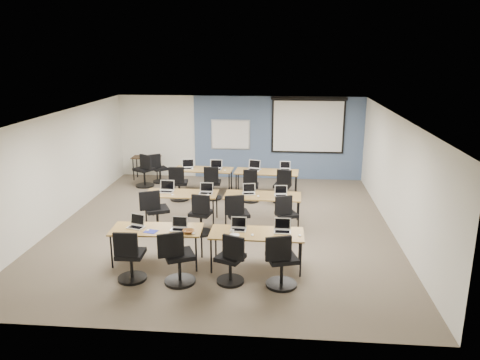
# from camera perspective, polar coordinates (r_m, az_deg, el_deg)

# --- Properties ---
(floor) EXTENTS (8.00, 9.00, 0.02)m
(floor) POSITION_cam_1_polar(r_m,az_deg,el_deg) (11.46, -2.03, -5.56)
(floor) COLOR #6B6354
(floor) RESTS_ON ground
(ceiling) EXTENTS (8.00, 9.00, 0.02)m
(ceiling) POSITION_cam_1_polar(r_m,az_deg,el_deg) (10.78, -2.17, 7.94)
(ceiling) COLOR white
(ceiling) RESTS_ON ground
(wall_back) EXTENTS (8.00, 0.04, 2.70)m
(wall_back) POSITION_cam_1_polar(r_m,az_deg,el_deg) (15.41, -0.02, 5.22)
(wall_back) COLOR beige
(wall_back) RESTS_ON ground
(wall_front) EXTENTS (8.00, 0.04, 2.70)m
(wall_front) POSITION_cam_1_polar(r_m,az_deg,el_deg) (6.84, -6.83, -8.59)
(wall_front) COLOR beige
(wall_front) RESTS_ON ground
(wall_left) EXTENTS (0.04, 9.00, 2.70)m
(wall_left) POSITION_cam_1_polar(r_m,az_deg,el_deg) (12.20, -21.09, 1.34)
(wall_left) COLOR beige
(wall_left) RESTS_ON ground
(wall_right) EXTENTS (0.04, 9.00, 2.70)m
(wall_right) POSITION_cam_1_polar(r_m,az_deg,el_deg) (11.28, 18.51, 0.48)
(wall_right) COLOR beige
(wall_right) RESTS_ON ground
(blue_accent_panel) EXTENTS (5.50, 0.04, 2.70)m
(blue_accent_panel) POSITION_cam_1_polar(r_m,az_deg,el_deg) (15.32, 4.65, 5.11)
(blue_accent_panel) COLOR #3D5977
(blue_accent_panel) RESTS_ON wall_back
(whiteboard) EXTENTS (1.28, 0.03, 0.98)m
(whiteboard) POSITION_cam_1_polar(r_m,az_deg,el_deg) (15.35, -1.16, 5.55)
(whiteboard) COLOR silver
(whiteboard) RESTS_ON wall_back
(projector_screen) EXTENTS (2.40, 0.10, 1.82)m
(projector_screen) POSITION_cam_1_polar(r_m,az_deg,el_deg) (15.20, 8.30, 6.95)
(projector_screen) COLOR black
(projector_screen) RESTS_ON wall_back
(training_table_front_left) EXTENTS (1.79, 0.75, 0.73)m
(training_table_front_left) POSITION_cam_1_polar(r_m,az_deg,el_deg) (9.44, -10.10, -6.12)
(training_table_front_left) COLOR brown
(training_table_front_left) RESTS_ON floor
(training_table_front_right) EXTENTS (1.81, 0.76, 0.73)m
(training_table_front_right) POSITION_cam_1_polar(r_m,az_deg,el_deg) (9.10, 2.04, -6.70)
(training_table_front_right) COLOR brown
(training_table_front_right) RESTS_ON floor
(training_table_mid_left) EXTENTS (1.78, 0.74, 0.73)m
(training_table_mid_left) POSITION_cam_1_polar(r_m,az_deg,el_deg) (11.62, -7.14, -1.80)
(training_table_mid_left) COLOR #906037
(training_table_mid_left) RESTS_ON floor
(training_table_mid_right) EXTENTS (1.86, 0.77, 0.73)m
(training_table_mid_right) POSITION_cam_1_polar(r_m,az_deg,el_deg) (11.37, 2.77, -2.07)
(training_table_mid_right) COLOR brown
(training_table_mid_right) RESTS_ON floor
(training_table_back_left) EXTENTS (1.73, 0.72, 0.73)m
(training_table_back_left) POSITION_cam_1_polar(r_m,az_deg,el_deg) (13.87, -4.50, 1.16)
(training_table_back_left) COLOR brown
(training_table_back_left) RESTS_ON floor
(training_table_back_right) EXTENTS (1.83, 0.76, 0.73)m
(training_table_back_right) POSITION_cam_1_polar(r_m,az_deg,el_deg) (13.58, 3.26, 0.88)
(training_table_back_right) COLOR olive
(training_table_back_right) RESTS_ON floor
(laptop_0) EXTENTS (0.32, 0.27, 0.24)m
(laptop_0) POSITION_cam_1_polar(r_m,az_deg,el_deg) (9.57, -12.51, -5.27)
(laptop_0) COLOR #A8A8B5
(laptop_0) RESTS_ON training_table_front_left
(mouse_0) EXTENTS (0.08, 0.10, 0.03)m
(mouse_0) POSITION_cam_1_polar(r_m,az_deg,el_deg) (9.35, -11.17, -6.02)
(mouse_0) COLOR white
(mouse_0) RESTS_ON training_table_front_left
(task_chair_0) EXTENTS (0.54, 0.54, 1.02)m
(task_chair_0) POSITION_cam_1_polar(r_m,az_deg,el_deg) (8.92, -13.26, -9.46)
(task_chair_0) COLOR black
(task_chair_0) RESTS_ON floor
(laptop_1) EXTENTS (0.31, 0.27, 0.24)m
(laptop_1) POSITION_cam_1_polar(r_m,az_deg,el_deg) (9.30, -7.45, -5.64)
(laptop_1) COLOR silver
(laptop_1) RESTS_ON training_table_front_left
(mouse_1) EXTENTS (0.08, 0.11, 0.04)m
(mouse_1) POSITION_cam_1_polar(r_m,az_deg,el_deg) (9.06, -5.75, -6.49)
(mouse_1) COLOR white
(mouse_1) RESTS_ON training_table_front_left
(task_chair_1) EXTENTS (0.62, 0.58, 1.05)m
(task_chair_1) POSITION_cam_1_polar(r_m,az_deg,el_deg) (8.66, -7.63, -9.85)
(task_chair_1) COLOR black
(task_chair_1) RESTS_ON floor
(laptop_2) EXTENTS (0.31, 0.26, 0.23)m
(laptop_2) POSITION_cam_1_polar(r_m,az_deg,el_deg) (9.21, -0.20, -5.72)
(laptop_2) COLOR silver
(laptop_2) RESTS_ON training_table_front_right
(mouse_2) EXTENTS (0.07, 0.10, 0.03)m
(mouse_2) POSITION_cam_1_polar(r_m,az_deg,el_deg) (8.96, 1.52, -6.70)
(mouse_2) COLOR white
(mouse_2) RESTS_ON training_table_front_right
(task_chair_2) EXTENTS (0.54, 0.51, 0.99)m
(task_chair_2) POSITION_cam_1_polar(r_m,az_deg,el_deg) (8.61, -1.10, -10.07)
(task_chair_2) COLOR black
(task_chair_2) RESTS_ON floor
(laptop_3) EXTENTS (0.32, 0.28, 0.25)m
(laptop_3) POSITION_cam_1_polar(r_m,az_deg,el_deg) (9.15, 5.19, -5.91)
(laptop_3) COLOR #AEAEB3
(laptop_3) RESTS_ON training_table_front_right
(mouse_3) EXTENTS (0.09, 0.11, 0.03)m
(mouse_3) POSITION_cam_1_polar(r_m,az_deg,el_deg) (8.99, 7.29, -6.72)
(mouse_3) COLOR white
(mouse_3) RESTS_ON training_table_front_right
(task_chair_3) EXTENTS (0.58, 0.57, 1.04)m
(task_chair_3) POSITION_cam_1_polar(r_m,az_deg,el_deg) (8.51, 5.01, -10.27)
(task_chair_3) COLOR black
(task_chair_3) RESTS_ON floor
(laptop_4) EXTENTS (0.36, 0.30, 0.27)m
(laptop_4) POSITION_cam_1_polar(r_m,az_deg,el_deg) (11.76, -8.95, -1.08)
(laptop_4) COLOR #BCBCBE
(laptop_4) RESTS_ON training_table_mid_left
(mouse_4) EXTENTS (0.06, 0.09, 0.03)m
(mouse_4) POSITION_cam_1_polar(r_m,az_deg,el_deg) (11.46, -8.25, -1.78)
(mouse_4) COLOR white
(mouse_4) RESTS_ON training_table_mid_left
(task_chair_4) EXTENTS (0.62, 0.58, 1.05)m
(task_chair_4) POSITION_cam_1_polar(r_m,az_deg,el_deg) (11.06, -10.24, -4.18)
(task_chair_4) COLOR black
(task_chair_4) RESTS_ON floor
(laptop_5) EXTENTS (0.33, 0.28, 0.25)m
(laptop_5) POSITION_cam_1_polar(r_m,az_deg,el_deg) (11.51, -4.15, -1.32)
(laptop_5) COLOR silver
(laptop_5) RESTS_ON training_table_mid_left
(mouse_5) EXTENTS (0.07, 0.10, 0.03)m
(mouse_5) POSITION_cam_1_polar(r_m,az_deg,el_deg) (11.38, -3.93, -1.78)
(mouse_5) COLOR white
(mouse_5) RESTS_ON training_table_mid_left
(task_chair_5) EXTENTS (0.53, 0.53, 1.01)m
(task_chair_5) POSITION_cam_1_polar(r_m,az_deg,el_deg) (10.81, -4.78, -4.58)
(task_chair_5) COLOR black
(task_chair_5) RESTS_ON floor
(laptop_6) EXTENTS (0.31, 0.26, 0.24)m
(laptop_6) POSITION_cam_1_polar(r_m,az_deg,el_deg) (11.45, 1.09, -1.38)
(laptop_6) COLOR silver
(laptop_6) RESTS_ON training_table_mid_right
(mouse_6) EXTENTS (0.08, 0.11, 0.03)m
(mouse_6) POSITION_cam_1_polar(r_m,az_deg,el_deg) (11.24, 2.23, -1.98)
(mouse_6) COLOR white
(mouse_6) RESTS_ON training_table_mid_right
(task_chair_6) EXTENTS (0.55, 0.54, 1.02)m
(task_chair_6) POSITION_cam_1_polar(r_m,az_deg,el_deg) (10.70, -0.34, -4.71)
(task_chair_6) COLOR black
(task_chair_6) RESTS_ON floor
(laptop_7) EXTENTS (0.30, 0.26, 0.23)m
(laptop_7) POSITION_cam_1_polar(r_m,az_deg,el_deg) (11.35, 5.00, -1.60)
(laptop_7) COLOR #B9B9BD
(laptop_7) RESTS_ON training_table_mid_right
(mouse_7) EXTENTS (0.07, 0.11, 0.04)m
(mouse_7) POSITION_cam_1_polar(r_m,az_deg,el_deg) (11.23, 6.18, -2.08)
(mouse_7) COLOR white
(mouse_7) RESTS_ON training_table_mid_right
(task_chair_7) EXTENTS (0.52, 0.50, 0.98)m
(task_chair_7) POSITION_cam_1_polar(r_m,az_deg,el_deg) (10.82, 5.58, -4.65)
(task_chair_7) COLOR black
(task_chair_7) RESTS_ON floor
(laptop_8) EXTENTS (0.35, 0.30, 0.27)m
(laptop_8) POSITION_cam_1_polar(r_m,az_deg,el_deg) (13.95, -6.42, 1.67)
(laptop_8) COLOR #B3B3B4
(laptop_8) RESTS_ON training_table_back_left
(mouse_8) EXTENTS (0.09, 0.12, 0.04)m
(mouse_8) POSITION_cam_1_polar(r_m,az_deg,el_deg) (13.83, -5.84, 1.34)
(mouse_8) COLOR white
(mouse_8) RESTS_ON training_table_back_left
(task_chair_8) EXTENTS (0.53, 0.53, 1.01)m
(task_chair_8) POSITION_cam_1_polar(r_m,az_deg,el_deg) (13.30, -7.50, -0.74)
(task_chair_8) COLOR black
(task_chair_8) RESTS_ON floor
(laptop_9) EXTENTS (0.36, 0.30, 0.27)m
(laptop_9) POSITION_cam_1_polar(r_m,az_deg,el_deg) (13.80, -2.97, 1.60)
(laptop_9) COLOR #AFAFB0
(laptop_9) RESTS_ON training_table_back_left
(mouse_9) EXTENTS (0.07, 0.10, 0.03)m
(mouse_9) POSITION_cam_1_polar(r_m,az_deg,el_deg) (13.64, -1.86, 1.20)
(mouse_9) COLOR white
(mouse_9) RESTS_ON training_table_back_left
(task_chair_9) EXTENTS (0.50, 0.50, 0.99)m
(task_chair_9) POSITION_cam_1_polar(r_m,az_deg,el_deg) (13.30, -3.38, -0.69)
(task_chair_9) COLOR black
(task_chair_9) RESTS_ON floor
(laptop_10) EXTENTS (0.36, 0.31, 0.27)m
(laptop_10) POSITION_cam_1_polar(r_m,az_deg,el_deg) (13.74, 1.77, 1.55)
(laptop_10) COLOR #A7A7B3
(laptop_10) RESTS_ON training_table_back_right
(mouse_10) EXTENTS (0.09, 0.12, 0.04)m
(mouse_10) POSITION_cam_1_polar(r_m,az_deg,el_deg) (13.51, 2.17, 1.06)
(mouse_10) COLOR white
(mouse_10) RESTS_ON training_table_back_right
(task_chair_10) EXTENTS (0.48, 0.48, 0.96)m
(task_chair_10) POSITION_cam_1_polar(r_m,az_deg,el_deg) (13.06, 1.30, -1.02)
(task_chair_10) COLOR black
(task_chair_10) RESTS_ON floor
(laptop_11) EXTENTS (0.31, 0.26, 0.24)m
(laptop_11) POSITION_cam_1_polar(r_m,az_deg,el_deg) (13.79, 5.52, 1.50)
(laptop_11) COLOR #B5B5C1
(laptop_11) RESTS_ON training_table_back_right
(mouse_11) EXTENTS (0.09, 0.12, 0.04)m
(mouse_11) POSITION_cam_1_polar(r_m,az_deg,el_deg) (13.53, 6.16, 1.00)
(mouse_11) COLOR white
(mouse_11) RESTS_ON training_table_back_right
(task_chair_11) EXTENTS (0.50, 0.50, 0.98)m
(task_chair_11) POSITION_cam_1_polar(r_m,az_deg,el_deg) (13.05, 5.22, -1.07)
(task_chair_11) COLOR black
(task_chair_11) RESTS_ON floor
(blue_mousepad) EXTENTS (0.28, 0.25, 0.01)m
(blue_mousepad) POSITION_cam_1_polar(r_m,az_deg,el_deg) (9.30, -10.82, -6.18)
(blue_mousepad) COLOR #252CA3
(blue_mousepad) RESTS_ON training_table_front_left
(snack_bowl) EXTENTS (0.25, 0.25, 0.06)m
(snack_bowl) POSITION_cam_1_polar(r_m,az_deg,el_deg) (9.12, -6.31, -6.24)
(snack_bowl) COLOR brown
(snack_bowl) RESTS_ON training_table_front_left
(snack_plate) EXTENTS (0.22, 0.22, 0.01)m
(snack_plate) POSITION_cam_1_polar(r_m,az_deg,el_deg) (8.96, -0.67, -6.72)
(snack_plate) COLOR white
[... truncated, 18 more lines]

